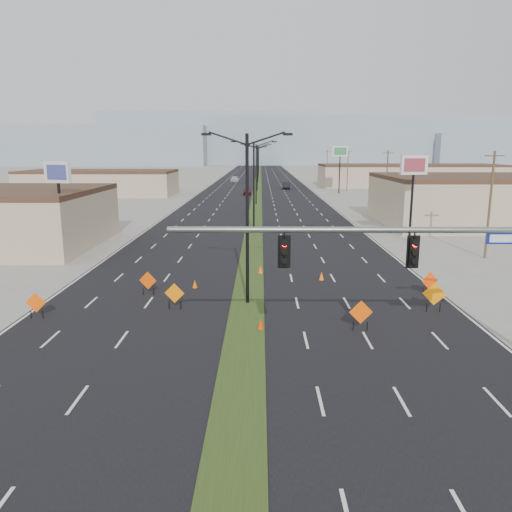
{
  "coord_description": "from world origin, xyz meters",
  "views": [
    {
      "loc": [
        0.78,
        -16.9,
        9.11
      ],
      "look_at": [
        0.52,
        10.71,
        3.2
      ],
      "focal_mm": 35.0,
      "sensor_mm": 36.0,
      "label": 1
    }
  ],
  "objects_px": {
    "construction_sign_0": "(36,304)",
    "cone_3": "(195,284)",
    "streetlight_2": "(256,172)",
    "pole_sign_east_near": "(414,172)",
    "construction_sign_5": "(430,282)",
    "construction_sign_3": "(361,313)",
    "car_mid": "(286,186)",
    "cone_1": "(322,276)",
    "signal_mast": "(461,263)",
    "streetlight_3": "(257,166)",
    "streetlight_5": "(258,161)",
    "construction_sign_1": "(148,281)",
    "pole_sign_east_far": "(340,155)",
    "streetlight_6": "(259,159)",
    "streetlight_1": "(254,183)",
    "car_far": "(235,179)",
    "construction_sign_4": "(434,295)",
    "cone_2": "(260,269)",
    "streetlight_4": "(258,163)",
    "car_left": "(247,192)",
    "streetlight_0": "(247,214)",
    "cone_0": "(261,324)",
    "pole_sign_west": "(58,181)"
  },
  "relations": [
    {
      "from": "streetlight_5",
      "to": "construction_sign_3",
      "type": "height_order",
      "value": "streetlight_5"
    },
    {
      "from": "cone_1",
      "to": "streetlight_1",
      "type": "bearing_deg",
      "value": 102.81
    },
    {
      "from": "construction_sign_3",
      "to": "cone_1",
      "type": "bearing_deg",
      "value": 90.51
    },
    {
      "from": "streetlight_2",
      "to": "streetlight_6",
      "type": "relative_size",
      "value": 1.0
    },
    {
      "from": "streetlight_4",
      "to": "pole_sign_east_near",
      "type": "height_order",
      "value": "streetlight_4"
    },
    {
      "from": "streetlight_4",
      "to": "streetlight_5",
      "type": "bearing_deg",
      "value": 90.0
    },
    {
      "from": "car_left",
      "to": "pole_sign_west",
      "type": "distance_m",
      "value": 62.58
    },
    {
      "from": "construction_sign_0",
      "to": "cone_3",
      "type": "distance_m",
      "value": 10.09
    },
    {
      "from": "cone_0",
      "to": "cone_1",
      "type": "xyz_separation_m",
      "value": [
        4.32,
        9.99,
        -0.0
      ]
    },
    {
      "from": "streetlight_4",
      "to": "car_far",
      "type": "distance_m",
      "value": 8.27
    },
    {
      "from": "streetlight_2",
      "to": "construction_sign_1",
      "type": "distance_m",
      "value": 54.88
    },
    {
      "from": "car_far",
      "to": "construction_sign_3",
      "type": "relative_size",
      "value": 3.36
    },
    {
      "from": "streetlight_0",
      "to": "streetlight_3",
      "type": "distance_m",
      "value": 84.0
    },
    {
      "from": "streetlight_1",
      "to": "pole_sign_east_near",
      "type": "relative_size",
      "value": 1.17
    },
    {
      "from": "signal_mast",
      "to": "cone_0",
      "type": "height_order",
      "value": "signal_mast"
    },
    {
      "from": "streetlight_1",
      "to": "streetlight_2",
      "type": "distance_m",
      "value": 28.0
    },
    {
      "from": "streetlight_1",
      "to": "construction_sign_5",
      "type": "distance_m",
      "value": 29.06
    },
    {
      "from": "streetlight_3",
      "to": "construction_sign_0",
      "type": "relative_size",
      "value": 6.74
    },
    {
      "from": "streetlight_1",
      "to": "streetlight_5",
      "type": "distance_m",
      "value": 112.0
    },
    {
      "from": "pole_sign_east_far",
      "to": "streetlight_3",
      "type": "bearing_deg",
      "value": 165.42
    },
    {
      "from": "construction_sign_5",
      "to": "pole_sign_east_near",
      "type": "relative_size",
      "value": 0.18
    },
    {
      "from": "signal_mast",
      "to": "streetlight_5",
      "type": "relative_size",
      "value": 1.63
    },
    {
      "from": "streetlight_5",
      "to": "construction_sign_3",
      "type": "xyz_separation_m",
      "value": [
        5.89,
        -144.68,
        -4.46
      ]
    },
    {
      "from": "construction_sign_5",
      "to": "cone_3",
      "type": "height_order",
      "value": "construction_sign_5"
    },
    {
      "from": "car_left",
      "to": "cone_2",
      "type": "distance_m",
      "value": 66.45
    },
    {
      "from": "car_left",
      "to": "cone_0",
      "type": "bearing_deg",
      "value": -85.82
    },
    {
      "from": "streetlight_1",
      "to": "car_far",
      "type": "relative_size",
      "value": 1.84
    },
    {
      "from": "cone_1",
      "to": "cone_3",
      "type": "xyz_separation_m",
      "value": [
        -8.75,
        -2.12,
        -0.02
      ]
    },
    {
      "from": "cone_1",
      "to": "pole_sign_east_far",
      "type": "height_order",
      "value": "pole_sign_east_far"
    },
    {
      "from": "streetlight_0",
      "to": "cone_0",
      "type": "bearing_deg",
      "value": -79.94
    },
    {
      "from": "streetlight_5",
      "to": "construction_sign_0",
      "type": "height_order",
      "value": "streetlight_5"
    },
    {
      "from": "cone_1",
      "to": "streetlight_6",
      "type": "bearing_deg",
      "value": 91.81
    },
    {
      "from": "car_mid",
      "to": "cone_1",
      "type": "distance_m",
      "value": 83.77
    },
    {
      "from": "pole_sign_east_far",
      "to": "car_mid",
      "type": "bearing_deg",
      "value": 138.07
    },
    {
      "from": "streetlight_3",
      "to": "cone_1",
      "type": "distance_m",
      "value": 78.86
    },
    {
      "from": "streetlight_3",
      "to": "construction_sign_1",
      "type": "distance_m",
      "value": 82.69
    },
    {
      "from": "signal_mast",
      "to": "streetlight_3",
      "type": "bearing_deg",
      "value": 95.2
    },
    {
      "from": "construction_sign_4",
      "to": "cone_2",
      "type": "bearing_deg",
      "value": 154.69
    },
    {
      "from": "streetlight_2",
      "to": "construction_sign_3",
      "type": "relative_size",
      "value": 6.16
    },
    {
      "from": "construction_sign_5",
      "to": "construction_sign_3",
      "type": "bearing_deg",
      "value": -150.9
    },
    {
      "from": "construction_sign_3",
      "to": "signal_mast",
      "type": "bearing_deg",
      "value": -67.26
    },
    {
      "from": "streetlight_5",
      "to": "construction_sign_4",
      "type": "distance_m",
      "value": 142.08
    },
    {
      "from": "streetlight_4",
      "to": "pole_sign_east_far",
      "type": "relative_size",
      "value": 1.02
    },
    {
      "from": "construction_sign_5",
      "to": "pole_sign_east_near",
      "type": "height_order",
      "value": "pole_sign_east_near"
    },
    {
      "from": "streetlight_2",
      "to": "pole_sign_east_near",
      "type": "xyz_separation_m",
      "value": [
        15.79,
        -35.26,
        1.5
      ]
    },
    {
      "from": "streetlight_6",
      "to": "cone_3",
      "type": "distance_m",
      "value": 164.77
    },
    {
      "from": "construction_sign_0",
      "to": "car_left",
      "type": "bearing_deg",
      "value": 79.36
    },
    {
      "from": "streetlight_2",
      "to": "construction_sign_0",
      "type": "height_order",
      "value": "streetlight_2"
    },
    {
      "from": "streetlight_6",
      "to": "construction_sign_5",
      "type": "xyz_separation_m",
      "value": [
        11.5,
        -166.31,
        -4.5
      ]
    },
    {
      "from": "car_left",
      "to": "construction_sign_4",
      "type": "bearing_deg",
      "value": -78.33
    }
  ]
}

